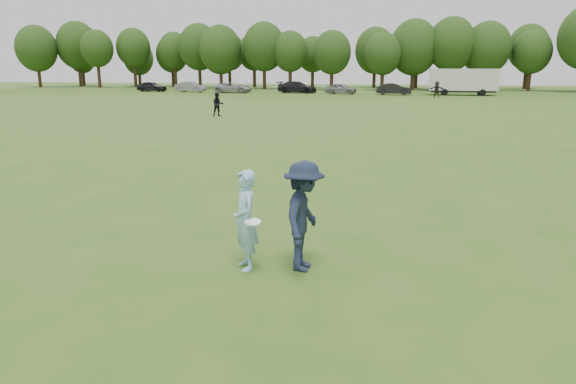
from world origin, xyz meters
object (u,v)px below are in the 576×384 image
(car_a, at_px, (152,86))
(car_d, at_px, (297,87))
(defender, at_px, (304,216))
(car_e, at_px, (341,89))
(car_c, at_px, (233,88))
(player_far_a, at_px, (218,104))
(player_far_d, at_px, (437,89))
(thrower, at_px, (245,220))
(car_f, at_px, (394,89))
(car_b, at_px, (190,87))
(cargo_trailer, at_px, (463,81))

(car_a, xyz_separation_m, car_d, (21.06, 0.65, 0.05))
(defender, relative_size, car_d, 0.35)
(car_e, bearing_deg, car_c, 96.78)
(player_far_a, xyz_separation_m, car_d, (-1.67, 34.63, -0.05))
(player_far_a, distance_m, car_d, 34.67)
(player_far_d, bearing_deg, car_a, -174.95)
(thrower, xyz_separation_m, car_e, (-5.96, 59.48, -0.16))
(car_f, bearing_deg, player_far_d, -132.16)
(car_b, xyz_separation_m, car_e, (21.18, -0.68, -0.02))
(player_far_a, height_order, car_b, player_far_a)
(thrower, height_order, player_far_d, player_far_d)
(player_far_d, xyz_separation_m, car_a, (-38.86, 5.89, -0.19))
(thrower, bearing_deg, car_b, 172.20)
(car_b, height_order, car_f, car_f)
(thrower, distance_m, car_b, 66.00)
(car_e, distance_m, cargo_trailer, 15.07)
(car_b, relative_size, car_d, 0.81)
(car_e, bearing_deg, thrower, -167.00)
(car_b, relative_size, car_e, 1.06)
(player_far_d, height_order, car_b, player_far_d)
(thrower, distance_m, player_far_a, 28.44)
(player_far_d, distance_m, cargo_trailer, 6.41)
(player_far_a, height_order, cargo_trailer, cargo_trailer)
(defender, xyz_separation_m, player_far_a, (-11.38, 26.27, -0.11))
(car_b, height_order, car_e, car_b)
(defender, xyz_separation_m, car_c, (-21.59, 59.42, -0.22))
(player_far_a, xyz_separation_m, player_far_d, (16.13, 28.08, 0.09))
(car_c, height_order, car_f, car_f)
(player_far_d, distance_m, car_c, 26.82)
(car_d, xyz_separation_m, car_e, (6.13, -1.61, -0.08))
(player_far_a, height_order, car_c, player_far_a)
(defender, bearing_deg, player_far_d, -2.71)
(cargo_trailer, bearing_deg, car_d, 176.89)
(thrower, height_order, car_e, thrower)
(player_far_d, xyz_separation_m, car_e, (-11.66, 4.94, -0.22))
(car_b, distance_m, car_c, 6.53)
(player_far_a, bearing_deg, defender, -95.19)
(defender, bearing_deg, thrower, 103.41)
(car_c, xyz_separation_m, car_d, (8.54, 1.48, 0.06))
(car_a, height_order, car_d, car_d)
(player_far_a, xyz_separation_m, cargo_trailer, (19.49, 33.48, 0.96))
(defender, xyz_separation_m, car_a, (-34.11, 60.24, -0.21))
(car_e, bearing_deg, car_a, 95.27)
(player_far_a, distance_m, car_a, 40.87)
(car_b, bearing_deg, defender, -151.62)
(defender, relative_size, car_c, 0.36)
(player_far_a, distance_m, player_far_d, 32.39)
(car_a, distance_m, car_f, 33.95)
(defender, bearing_deg, cargo_trailer, -5.44)
(defender, relative_size, car_e, 0.46)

